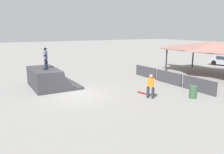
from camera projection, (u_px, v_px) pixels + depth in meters
The scene contains 9 objects.
ground_plane at pixel (76, 94), 15.97m from camera, with size 160.00×160.00×0.00m, color gray.
quarter_pipe_ramp at pixel (48, 79), 17.65m from camera, with size 4.14×3.54×1.56m.
skater_on_deck at pixel (46, 56), 17.43m from camera, with size 0.70×0.44×1.66m.
skateboard_on_deck at pixel (45, 69), 17.05m from camera, with size 0.80×0.26×0.09m.
bystander_walking at pixel (151, 85), 14.77m from camera, with size 0.63×0.41×1.65m.
skateboard_on_ground at pixel (142, 93), 16.05m from camera, with size 0.81×0.37×0.09m.
barrier_fence at pixel (168, 78), 18.99m from camera, with size 9.23×0.12×1.05m.
pavilion_shelter at pixel (214, 46), 22.01m from camera, with size 10.06×5.24×3.48m.
trash_bin at pixel (193, 92), 14.89m from camera, with size 0.52×0.52×0.85m, color #385B3D.
Camera 1 is at (14.60, -5.47, 4.53)m, focal length 35.00 mm.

